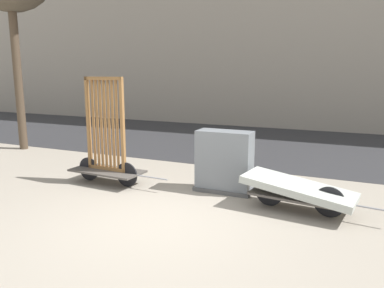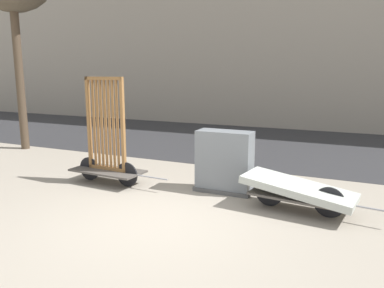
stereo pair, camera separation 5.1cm
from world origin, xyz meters
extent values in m
plane|color=gray|center=(0.00, 0.00, 0.00)|extent=(60.00, 60.00, 0.00)
cube|color=#2D2D30|center=(0.00, 7.32, 0.00)|extent=(56.00, 7.20, 0.01)
cube|color=#4C4742|center=(-1.99, 1.41, 0.28)|extent=(1.62, 0.80, 0.04)
cylinder|color=black|center=(-1.48, 1.38, 0.26)|extent=(0.51, 0.06, 0.51)
cylinder|color=black|center=(-2.51, 1.43, 0.26)|extent=(0.51, 0.06, 0.51)
cylinder|color=gray|center=(-0.85, 1.35, 0.28)|extent=(0.70, 0.07, 0.03)
cube|color=olive|center=(-1.99, 1.41, 0.33)|extent=(0.97, 0.12, 0.07)
cube|color=olive|center=(-1.99, 1.41, 2.23)|extent=(0.97, 0.12, 0.07)
cube|color=olive|center=(-2.44, 1.43, 1.28)|extent=(0.07, 0.07, 1.96)
cube|color=olive|center=(-1.54, 1.38, 1.28)|extent=(0.07, 0.07, 1.96)
cube|color=olive|center=(-2.30, 1.42, 1.28)|extent=(0.04, 0.05, 1.89)
cube|color=olive|center=(-2.20, 1.42, 1.28)|extent=(0.04, 0.05, 1.89)
cube|color=olive|center=(-2.09, 1.41, 1.28)|extent=(0.04, 0.05, 1.89)
cube|color=olive|center=(-1.99, 1.41, 1.28)|extent=(0.04, 0.05, 1.89)
cube|color=olive|center=(-1.89, 1.40, 1.28)|extent=(0.04, 0.05, 1.89)
cube|color=olive|center=(-1.78, 1.40, 1.28)|extent=(0.04, 0.05, 1.89)
cube|color=olive|center=(-1.68, 1.39, 1.28)|extent=(0.04, 0.05, 1.89)
cube|color=#4C4742|center=(1.99, 1.41, 0.28)|extent=(1.67, 0.93, 0.04)
cylinder|color=black|center=(2.50, 1.34, 0.26)|extent=(0.51, 0.10, 0.51)
cylinder|color=black|center=(1.48, 1.48, 0.26)|extent=(0.51, 0.10, 0.51)
cylinder|color=gray|center=(3.12, 1.25, 0.28)|extent=(0.70, 0.12, 0.03)
cube|color=#B2B7AD|center=(1.99, 1.41, 0.41)|extent=(1.96, 1.05, 0.34)
cube|color=#4C4C4C|center=(0.47, 1.92, 0.04)|extent=(1.15, 0.53, 0.08)
cube|color=slate|center=(0.47, 1.92, 0.61)|extent=(1.09, 0.47, 1.22)
cylinder|color=#4C3D2D|center=(-6.64, 3.37, 2.29)|extent=(0.24, 0.24, 4.58)
camera|label=1|loc=(2.84, -4.91, 2.35)|focal=35.00mm
camera|label=2|loc=(2.89, -4.89, 2.35)|focal=35.00mm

